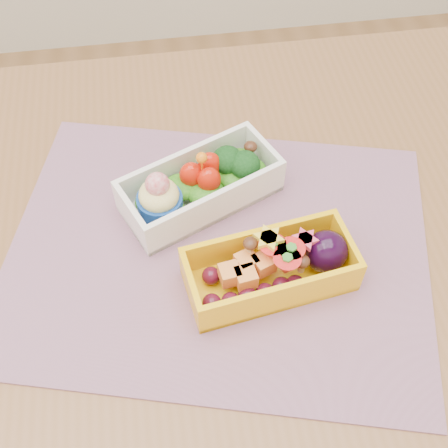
{
  "coord_description": "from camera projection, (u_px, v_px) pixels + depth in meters",
  "views": [
    {
      "loc": [
        -0.08,
        -0.32,
        1.28
      ],
      "look_at": [
        -0.03,
        0.04,
        0.79
      ],
      "focal_mm": 46.2,
      "sensor_mm": 36.0,
      "label": 1
    }
  ],
  "objects": [
    {
      "name": "bento_white",
      "position": [
        200.0,
        186.0,
        0.66
      ],
      "size": [
        0.2,
        0.15,
        0.08
      ],
      "rotation": [
        0.0,
        0.0,
        0.42
      ],
      "color": "white",
      "rests_on": "placemat"
    },
    {
      "name": "table",
      "position": [
        251.0,
        317.0,
        0.7
      ],
      "size": [
        1.2,
        0.8,
        0.75
      ],
      "color": "brown",
      "rests_on": "ground"
    },
    {
      "name": "placemat",
      "position": [
        218.0,
        249.0,
        0.64
      ],
      "size": [
        0.54,
        0.46,
        0.0
      ],
      "primitive_type": "cube",
      "rotation": [
        0.0,
        0.0,
        -0.27
      ],
      "color": "#9F6D8D",
      "rests_on": "table"
    },
    {
      "name": "bento_yellow",
      "position": [
        274.0,
        268.0,
        0.59
      ],
      "size": [
        0.18,
        0.1,
        0.06
      ],
      "rotation": [
        0.0,
        0.0,
        0.15
      ],
      "color": "yellow",
      "rests_on": "placemat"
    }
  ]
}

